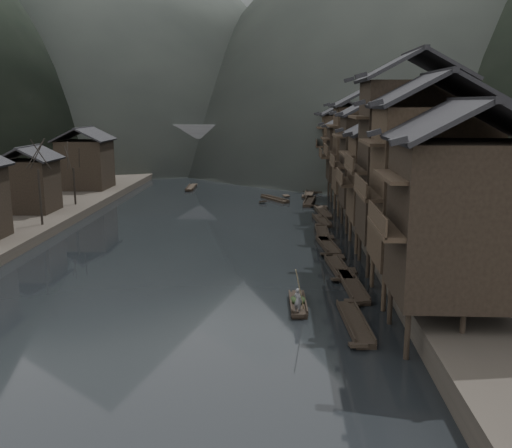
{
  "coord_description": "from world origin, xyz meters",
  "views": [
    {
      "loc": [
        7.77,
        -38.08,
        12.95
      ],
      "look_at": [
        5.4,
        11.03,
        2.5
      ],
      "focal_mm": 40.0,
      "sensor_mm": 36.0,
      "label": 1
    }
  ],
  "objects": [
    {
      "name": "right_bank",
      "position": [
        35.0,
        40.0,
        0.9
      ],
      "size": [
        40.0,
        200.0,
        1.8
      ],
      "primitive_type": "cube",
      "color": "#2D2823",
      "rests_on": "ground"
    },
    {
      "name": "hero_sampan",
      "position": [
        8.8,
        -2.97,
        0.2
      ],
      "size": [
        1.13,
        4.75,
        0.43
      ],
      "color": "black",
      "rests_on": "water"
    },
    {
      "name": "cargo_heap",
      "position": [
        8.81,
        -2.75,
        0.74
      ],
      "size": [
        1.04,
        1.36,
        0.62
      ],
      "primitive_type": "ellipsoid",
      "color": "black",
      "rests_on": "hero_sampan"
    },
    {
      "name": "boatman",
      "position": [
        8.74,
        -4.62,
        1.24
      ],
      "size": [
        0.7,
        0.68,
        1.62
      ],
      "primitive_type": "imported",
      "rotation": [
        0.0,
        0.0,
        2.42
      ],
      "color": "#565659",
      "rests_on": "hero_sampan"
    },
    {
      "name": "stone_bridge",
      "position": [
        -0.0,
        72.0,
        5.11
      ],
      "size": [
        40.0,
        6.0,
        9.0
      ],
      "color": "#4C4C4F",
      "rests_on": "ground"
    },
    {
      "name": "bare_trees",
      "position": [
        -17.0,
        11.02,
        6.61
      ],
      "size": [
        4.0,
        43.04,
        7.99
      ],
      "color": "black",
      "rests_on": "left_bank"
    },
    {
      "name": "bamboo_pole",
      "position": [
        8.94,
        -4.62,
        4.08
      ],
      "size": [
        0.85,
        2.13,
        4.05
      ],
      "primitive_type": "cylinder",
      "rotation": [
        0.5,
        0.0,
        -0.36
      ],
      "color": "#8C7A51",
      "rests_on": "boatman"
    },
    {
      "name": "stilt_houses",
      "position": [
        17.28,
        18.36,
        8.89
      ],
      "size": [
        9.0,
        67.6,
        16.96
      ],
      "color": "black",
      "rests_on": "ground"
    },
    {
      "name": "moored_sampans",
      "position": [
        12.11,
        24.07,
        0.2
      ],
      "size": [
        3.34,
        66.23,
        0.47
      ],
      "color": "black",
      "rests_on": "water"
    },
    {
      "name": "water",
      "position": [
        0.0,
        0.0,
        0.0
      ],
      "size": [
        300.0,
        300.0,
        0.0
      ],
      "primitive_type": "plane",
      "color": "black",
      "rests_on": "ground"
    },
    {
      "name": "left_houses",
      "position": [
        -20.5,
        20.12,
        5.66
      ],
      "size": [
        8.1,
        53.2,
        8.73
      ],
      "color": "black",
      "rests_on": "left_bank"
    },
    {
      "name": "midriver_boats",
      "position": [
        1.9,
        55.18,
        0.2
      ],
      "size": [
        16.37,
        40.4,
        0.45
      ],
      "color": "black",
      "rests_on": "water"
    }
  ]
}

